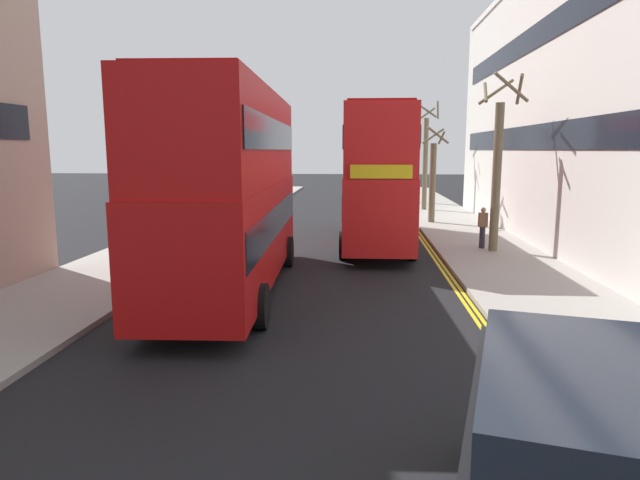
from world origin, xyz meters
name	(u,v)px	position (x,y,z in m)	size (l,w,h in m)	color
sidewalk_right	(511,269)	(6.50, 16.00, 0.07)	(4.00, 80.00, 0.14)	#9E9991
sidewalk_left	(130,263)	(-6.50, 16.00, 0.07)	(4.00, 80.00, 0.14)	#9E9991
kerb_line_outer	(457,285)	(4.40, 14.00, 0.00)	(0.10, 56.00, 0.01)	yellow
kerb_line_inner	(452,284)	(4.24, 14.00, 0.00)	(0.10, 56.00, 0.01)	yellow
double_decker_bus_away	(231,185)	(-2.09, 12.83, 3.03)	(3.08, 10.88, 5.64)	#B20F0F
double_decker_bus_oncoming	(376,173)	(2.14, 20.97, 3.03)	(2.81, 10.81, 5.64)	red
pedestrian_far	(483,227)	(6.31, 19.58, 0.99)	(0.34, 0.22, 1.62)	#2D2D38
street_tree_near	(432,177)	(5.33, 27.53, 2.58)	(1.57, 1.57, 5.21)	#6B6047
street_tree_mid	(410,162)	(5.20, 39.20, 3.09)	(1.50, 1.53, 6.38)	#6B6047
street_tree_far	(497,168)	(6.64, 19.06, 3.32)	(1.59, 1.65, 6.58)	#6B6047
street_tree_distant	(425,157)	(5.68, 33.98, 3.51)	(1.78, 1.73, 6.89)	#6B6047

